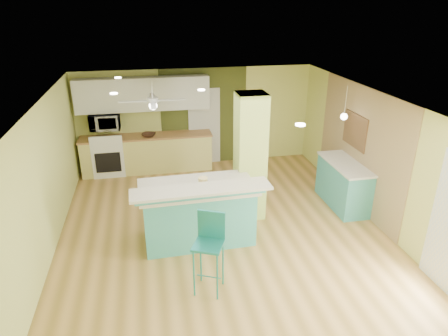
{
  "coord_description": "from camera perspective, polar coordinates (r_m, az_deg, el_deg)",
  "views": [
    {
      "loc": [
        -1.24,
        -6.42,
        4.06
      ],
      "look_at": [
        0.12,
        0.4,
        1.11
      ],
      "focal_mm": 32.0,
      "sensor_mm": 36.0,
      "label": 1
    }
  ],
  "objects": [
    {
      "name": "peninsula",
      "position": [
        7.17,
        -3.72,
        -6.2
      ],
      "size": [
        2.32,
        1.29,
        1.23
      ],
      "rotation": [
        0.0,
        0.0,
        0.03
      ],
      "color": "teal",
      "rests_on": "floor"
    },
    {
      "name": "ceiling",
      "position": [
        6.72,
        -0.32,
        9.6
      ],
      "size": [
        6.0,
        7.0,
        0.01
      ],
      "primitive_type": "cube",
      "color": "white",
      "rests_on": "wall_back"
    },
    {
      "name": "floor",
      "position": [
        7.7,
        -0.27,
        -8.88
      ],
      "size": [
        6.0,
        7.0,
        0.01
      ],
      "primitive_type": "cube",
      "color": "olive",
      "rests_on": "ground"
    },
    {
      "name": "fruit_bowl",
      "position": [
        10.02,
        -10.69,
        4.68
      ],
      "size": [
        0.42,
        0.42,
        0.08
      ],
      "primitive_type": "imported",
      "rotation": [
        0.0,
        0.0,
        -0.29
      ],
      "color": "#382017",
      "rests_on": "kitchen_run"
    },
    {
      "name": "pendant_lamp",
      "position": [
        8.44,
        16.77,
        7.07
      ],
      "size": [
        0.14,
        0.14,
        0.69
      ],
      "color": "white",
      "rests_on": "ceiling"
    },
    {
      "name": "kitchen_run",
      "position": [
        10.27,
        -10.86,
        2.11
      ],
      "size": [
        3.25,
        0.63,
        0.94
      ],
      "color": "#DDD373",
      "rests_on": "floor"
    },
    {
      "name": "upper_cabinets",
      "position": [
        9.97,
        -11.51,
        10.31
      ],
      "size": [
        3.2,
        0.34,
        0.8
      ],
      "primitive_type": "cube",
      "color": "silver",
      "rests_on": "wall_back"
    },
    {
      "name": "microwave",
      "position": [
        10.05,
        -16.67,
        6.37
      ],
      "size": [
        0.7,
        0.48,
        0.39
      ],
      "primitive_type": "imported",
      "color": "white",
      "rests_on": "wall_back"
    },
    {
      "name": "wall_decor",
      "position": [
        8.73,
        18.21,
        5.09
      ],
      "size": [
        0.03,
        0.9,
        0.7
      ],
      "primitive_type": "cube",
      "color": "brown",
      "rests_on": "wood_panel"
    },
    {
      "name": "wall_back",
      "position": [
        10.39,
        -3.99,
        7.24
      ],
      "size": [
        6.0,
        0.01,
        2.5
      ],
      "primitive_type": "cube",
      "color": "#D2D873",
      "rests_on": "floor"
    },
    {
      "name": "bar_stool",
      "position": [
        5.89,
        -2.05,
        -10.2
      ],
      "size": [
        0.55,
        0.55,
        1.25
      ],
      "rotation": [
        0.0,
        0.0,
        -0.43
      ],
      "color": "teal",
      "rests_on": "floor"
    },
    {
      "name": "canister",
      "position": [
        6.92,
        -3.03,
        -1.97
      ],
      "size": [
        0.16,
        0.16,
        0.16
      ],
      "primitive_type": "cylinder",
      "color": "yellow",
      "rests_on": "peninsula"
    },
    {
      "name": "wall_front",
      "position": [
        4.24,
        9.26,
        -18.96
      ],
      "size": [
        6.0,
        0.01,
        2.5
      ],
      "primitive_type": "cube",
      "color": "#D2D873",
      "rests_on": "floor"
    },
    {
      "name": "wall_right",
      "position": [
        8.19,
        20.82,
        1.36
      ],
      "size": [
        0.01,
        7.0,
        2.5
      ],
      "primitive_type": "cube",
      "color": "#D2D873",
      "rests_on": "floor"
    },
    {
      "name": "column",
      "position": [
        7.71,
        3.75,
        1.54
      ],
      "size": [
        0.55,
        0.55,
        2.5
      ],
      "primitive_type": "cube",
      "color": "#B6D060",
      "rests_on": "floor"
    },
    {
      "name": "interior_door",
      "position": [
        10.45,
        -2.83,
        5.92
      ],
      "size": [
        0.82,
        0.05,
        2.0
      ],
      "primitive_type": "cube",
      "color": "silver",
      "rests_on": "floor"
    },
    {
      "name": "side_counter",
      "position": [
        8.75,
        16.7,
        -2.21
      ],
      "size": [
        0.63,
        1.49,
        0.96
      ],
      "color": "teal",
      "rests_on": "floor"
    },
    {
      "name": "stove",
      "position": [
        10.32,
        -16.12,
        1.61
      ],
      "size": [
        0.76,
        0.66,
        1.08
      ],
      "color": "white",
      "rests_on": "floor"
    },
    {
      "name": "olive_accent",
      "position": [
        10.4,
        -2.88,
        7.28
      ],
      "size": [
        2.2,
        0.02,
        2.5
      ],
      "primitive_type": "cube",
      "color": "#42491D",
      "rests_on": "floor"
    },
    {
      "name": "ceiling_fan",
      "position": [
        8.66,
        -10.15,
        9.39
      ],
      "size": [
        1.41,
        1.41,
        0.61
      ],
      "color": "silver",
      "rests_on": "ceiling"
    },
    {
      "name": "wall_left",
      "position": [
        7.23,
        -24.39,
        -2.07
      ],
      "size": [
        0.01,
        7.0,
        2.5
      ],
      "primitive_type": "cube",
      "color": "#D2D873",
      "rests_on": "floor"
    },
    {
      "name": "wood_panel",
      "position": [
        8.66,
        18.72,
        2.8
      ],
      "size": [
        0.02,
        3.4,
        2.5
      ],
      "primitive_type": "cube",
      "color": "#917553",
      "rests_on": "floor"
    }
  ]
}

